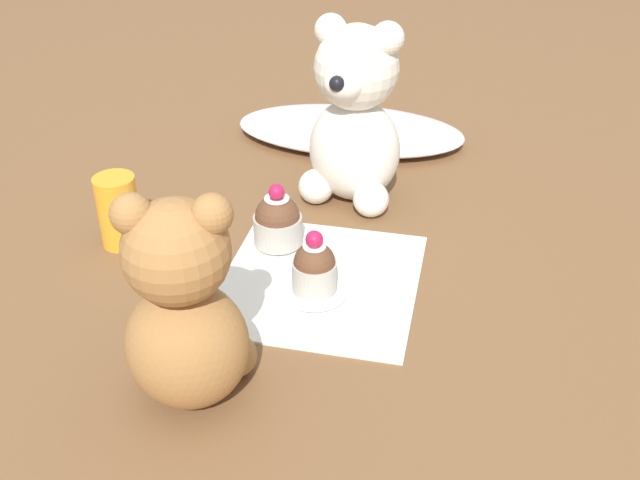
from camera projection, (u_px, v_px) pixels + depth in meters
The scene contains 9 objects.
ground_plane at pixel (320, 283), 0.83m from camera, with size 4.00×4.00×0.00m, color brown.
knitted_placemat at pixel (320, 280), 0.83m from camera, with size 0.21×0.23×0.01m, color silver.
tulle_cloth at pixel (350, 130), 1.13m from camera, with size 0.35×0.18×0.03m, color silver.
teddy_bear_cream at pixel (355, 119), 0.93m from camera, with size 0.14×0.13×0.24m.
teddy_bear_tan at pixel (184, 311), 0.63m from camera, with size 0.12×0.12×0.21m.
cupcake_near_cream_bear at pixel (278, 222), 0.87m from camera, with size 0.06×0.06×0.08m.
saucer_plate at pixel (313, 290), 0.80m from camera, with size 0.07×0.07×0.01m, color white.
cupcake_near_tan_bear at pixel (313, 267), 0.79m from camera, with size 0.05×0.05×0.07m.
juice_glass at pixel (118, 211), 0.87m from camera, with size 0.05×0.05×0.09m, color orange.
Camera 1 is at (0.15, -0.66, 0.48)m, focal length 42.00 mm.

